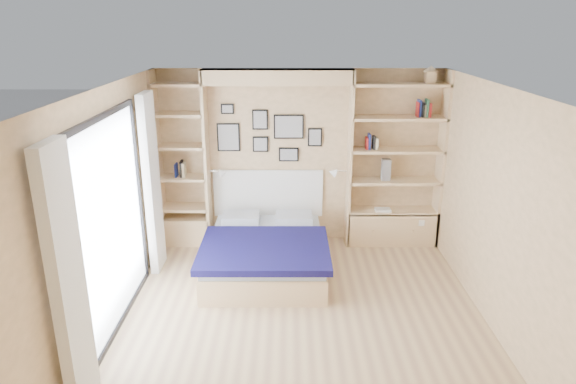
{
  "coord_description": "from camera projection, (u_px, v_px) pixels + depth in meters",
  "views": [
    {
      "loc": [
        -0.16,
        -4.87,
        3.12
      ],
      "look_at": [
        -0.16,
        0.9,
        1.18
      ],
      "focal_mm": 32.0,
      "sensor_mm": 36.0,
      "label": 1
    }
  ],
  "objects": [
    {
      "name": "ground",
      "position": [
        303.0,
        320.0,
        5.61
      ],
      "size": [
        4.5,
        4.5,
        0.0
      ],
      "primitive_type": "plane",
      "color": "tan",
      "rests_on": "ground"
    },
    {
      "name": "room_shell",
      "position": [
        271.0,
        184.0,
        6.71
      ],
      "size": [
        4.5,
        4.5,
        4.5
      ],
      "color": "#E4BB89",
      "rests_on": "ground"
    },
    {
      "name": "bed",
      "position": [
        266.0,
        251.0,
        6.67
      ],
      "size": [
        1.59,
        2.01,
        1.07
      ],
      "color": "beige",
      "rests_on": "ground"
    },
    {
      "name": "photo_gallery",
      "position": [
        267.0,
        133.0,
        7.2
      ],
      "size": [
        1.48,
        0.02,
        0.82
      ],
      "color": "black",
      "rests_on": "ground"
    },
    {
      "name": "reading_lamps",
      "position": [
        278.0,
        172.0,
        7.15
      ],
      "size": [
        1.92,
        0.12,
        0.15
      ],
      "color": "silver",
      "rests_on": "ground"
    },
    {
      "name": "shelf_decor",
      "position": [
        378.0,
        129.0,
        7.03
      ],
      "size": [
        3.58,
        0.23,
        2.03
      ],
      "color": "#A51E1E",
      "rests_on": "ground"
    },
    {
      "name": "deck_chair",
      "position": [
        75.0,
        266.0,
        6.04
      ],
      "size": [
        0.72,
        0.89,
        0.78
      ],
      "rotation": [
        0.0,
        0.0,
        -0.38
      ],
      "color": "tan",
      "rests_on": "ground"
    }
  ]
}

